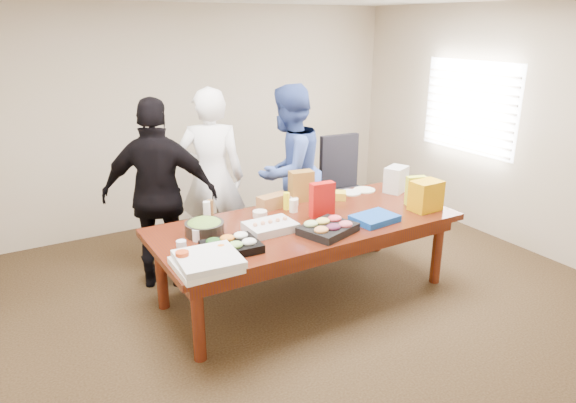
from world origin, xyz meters
TOP-DOWN VIEW (x-y plane):
  - floor at (0.00, 0.00)m, footprint 5.50×5.00m
  - wall_back at (0.00, 2.50)m, footprint 5.50×0.04m
  - wall_right at (2.75, 0.00)m, footprint 0.04×5.00m
  - window_panel at (2.72, 0.60)m, footprint 0.03×1.40m
  - window_blinds at (2.68, 0.60)m, footprint 0.04×1.36m
  - conference_table at (0.00, 0.00)m, footprint 2.80×1.20m
  - office_chair at (1.18, 0.90)m, footprint 0.65×0.65m
  - person_center at (-0.45, 1.14)m, footprint 0.81×0.69m
  - person_right at (0.37, 0.94)m, footprint 1.12×1.02m
  - person_left at (-1.08, 0.90)m, footprint 1.17×0.91m
  - veggie_tray at (-0.86, -0.24)m, footprint 0.45×0.36m
  - fruit_tray at (0.01, -0.33)m, footprint 0.54×0.48m
  - sheet_cake at (-0.39, -0.03)m, footprint 0.42×0.32m
  - salad_bowl at (-0.92, 0.18)m, footprint 0.34×0.34m
  - chip_bag_blue at (0.53, -0.32)m, footprint 0.42×0.33m
  - chip_bag_red at (0.19, 0.03)m, footprint 0.24×0.12m
  - chip_bag_yellow at (1.18, -0.16)m, footprint 0.21×0.13m
  - chip_bag_orange at (0.32, 0.16)m, footprint 0.19×0.12m
  - mayo_jar at (0.03, 0.27)m, footprint 0.08×0.08m
  - mustard_bottle at (0.01, 0.37)m, footprint 0.06×0.06m
  - dressing_bottle at (-0.73, 0.51)m, footprint 0.06×0.06m
  - ranch_bottle at (-0.79, 0.44)m, footprint 0.07×0.07m
  - banana_bunch at (0.59, 0.39)m, footprint 0.28×0.25m
  - bread_loaf at (-0.08, 0.48)m, footprint 0.34×0.19m
  - kraft_bag at (0.27, 0.52)m, footprint 0.26×0.18m
  - red_cup at (-1.30, -0.34)m, footprint 0.12×0.12m
  - clear_cup_a at (-1.22, -0.09)m, footprint 0.09×0.09m
  - clear_cup_b at (-1.02, 0.09)m, footprint 0.09×0.09m
  - pizza_box_lower at (-1.15, -0.43)m, footprint 0.46×0.46m
  - pizza_box_upper at (-1.14, -0.45)m, footprint 0.48×0.48m
  - plate_a at (1.03, 0.45)m, footprint 0.28×0.28m
  - plate_b at (0.84, 0.45)m, footprint 0.27×0.27m
  - dip_bowl_a at (0.10, 0.46)m, footprint 0.18×0.18m
  - dip_bowl_b at (-0.31, 0.33)m, footprint 0.15×0.15m
  - grocery_bag_white at (1.30, 0.26)m, footprint 0.31×0.27m
  - grocery_bag_yellow at (1.15, -0.33)m, footprint 0.30×0.21m

SIDE VIEW (x-z plane):
  - floor at x=0.00m, z-range -0.02..0.00m
  - conference_table at x=0.00m, z-range 0.00..0.75m
  - office_chair at x=1.18m, z-range 0.00..1.17m
  - plate_a at x=1.03m, z-range 0.75..0.76m
  - plate_b at x=0.84m, z-range 0.75..0.76m
  - pizza_box_lower at x=-1.15m, z-range 0.75..0.80m
  - dip_bowl_b at x=-0.31m, z-range 0.75..0.80m
  - chip_bag_blue at x=0.53m, z-range 0.75..0.81m
  - dip_bowl_a at x=0.10m, z-range 0.75..0.82m
  - veggie_tray at x=-0.86m, z-range 0.75..0.82m
  - fruit_tray at x=0.01m, z-range 0.75..0.82m
  - sheet_cake at x=-0.39m, z-range 0.75..0.82m
  - banana_bunch at x=0.59m, z-range 0.75..0.83m
  - clear_cup_b at x=-1.02m, z-range 0.75..0.85m
  - clear_cup_a at x=-1.22m, z-range 0.75..0.86m
  - salad_bowl at x=-0.92m, z-range 0.75..0.86m
  - mayo_jar at x=0.03m, z-range 0.75..0.87m
  - bread_loaf at x=-0.08m, z-range 0.75..0.88m
  - red_cup at x=-1.30m, z-range 0.75..0.88m
  - pizza_box_upper at x=-1.14m, z-range 0.80..0.85m
  - mustard_bottle at x=0.01m, z-range 0.75..0.92m
  - dressing_bottle at x=-0.73m, z-range 0.75..0.93m
  - ranch_bottle at x=-0.79m, z-range 0.75..0.95m
  - chip_bag_orange at x=0.32m, z-range 0.75..1.02m
  - grocery_bag_white at x=1.30m, z-range 0.75..1.02m
  - chip_bag_yellow at x=1.18m, z-range 0.75..1.04m
  - grocery_bag_yellow at x=1.15m, z-range 0.75..1.04m
  - kraft_bag at x=0.27m, z-range 0.75..1.06m
  - chip_bag_red at x=0.19m, z-range 0.75..1.08m
  - person_left at x=-1.08m, z-range 0.00..1.85m
  - person_right at x=0.37m, z-range 0.00..1.88m
  - person_center at x=-0.45m, z-range 0.00..1.88m
  - wall_back at x=0.00m, z-range 0.00..2.70m
  - wall_right at x=2.75m, z-range 0.00..2.70m
  - window_panel at x=2.72m, z-range 0.95..2.05m
  - window_blinds at x=2.68m, z-range 1.00..2.00m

